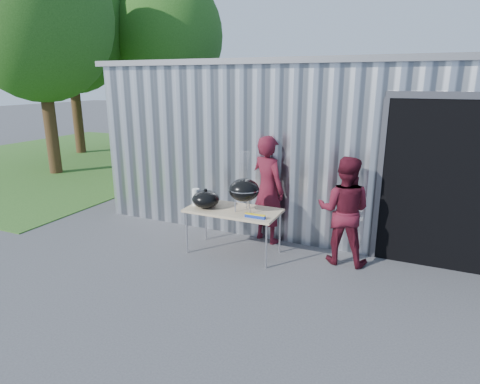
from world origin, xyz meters
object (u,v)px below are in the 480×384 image
at_px(kettle_grill, 244,186).
at_px(person_bystander, 344,211).
at_px(folding_table, 233,212).
at_px(person_cook, 268,190).

relative_size(kettle_grill, person_bystander, 0.57).
bearing_deg(folding_table, person_cook, 66.78).
bearing_deg(kettle_grill, person_bystander, 15.17).
bearing_deg(person_cook, person_bystander, -170.28).
distance_m(kettle_grill, person_cook, 0.79).
bearing_deg(kettle_grill, folding_table, 175.98).
height_order(kettle_grill, person_cook, person_cook).
xyz_separation_m(kettle_grill, person_bystander, (1.48, 0.40, -0.33)).
distance_m(kettle_grill, person_bystander, 1.57).
bearing_deg(person_bystander, kettle_grill, 13.86).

